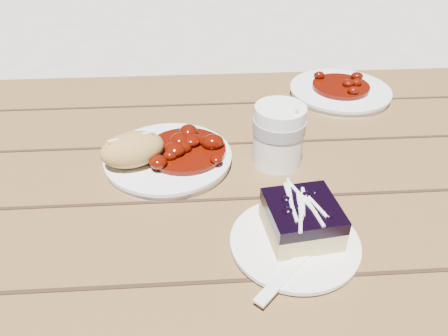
{
  "coord_description": "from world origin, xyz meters",
  "views": [
    {
      "loc": [
        0.3,
        -0.6,
        1.18
      ],
      "look_at": [
        0.34,
        -0.08,
        0.81
      ],
      "focal_mm": 35.0,
      "sensor_mm": 36.0,
      "label": 1
    }
  ],
  "objects": [
    {
      "name": "picnic_table",
      "position": [
        0.0,
        -0.0,
        0.59
      ],
      "size": [
        2.0,
        1.55,
        0.75
      ],
      "color": "brown",
      "rests_on": "ground"
    },
    {
      "name": "main_plate",
      "position": [
        0.25,
        0.03,
        0.76
      ],
      "size": [
        0.21,
        0.21,
        0.02
      ],
      "primitive_type": "cylinder",
      "color": "white",
      "rests_on": "picnic_table"
    },
    {
      "name": "goulash_stew",
      "position": [
        0.28,
        0.03,
        0.79
      ],
      "size": [
        0.14,
        0.14,
        0.04
      ],
      "primitive_type": null,
      "color": "#540C03",
      "rests_on": "main_plate"
    },
    {
      "name": "bread_roll",
      "position": [
        0.19,
        0.01,
        0.79
      ],
      "size": [
        0.12,
        0.1,
        0.05
      ],
      "primitive_type": "ellipsoid",
      "rotation": [
        0.0,
        0.0,
        0.37
      ],
      "color": "#AE8242",
      "rests_on": "main_plate"
    },
    {
      "name": "dessert_plate",
      "position": [
        0.43,
        -0.18,
        0.76
      ],
      "size": [
        0.17,
        0.17,
        0.01
      ],
      "primitive_type": "cylinder",
      "color": "white",
      "rests_on": "picnic_table"
    },
    {
      "name": "blueberry_cake",
      "position": [
        0.44,
        -0.17,
        0.79
      ],
      "size": [
        0.1,
        0.1,
        0.05
      ],
      "rotation": [
        0.0,
        0.0,
        0.13
      ],
      "color": "tan",
      "rests_on": "dessert_plate"
    },
    {
      "name": "fork_dessert",
      "position": [
        0.41,
        -0.24,
        0.76
      ],
      "size": [
        0.13,
        0.13,
        0.0
      ],
      "primitive_type": null,
      "rotation": [
        0.0,
        0.0,
        -0.76
      ],
      "color": "white",
      "rests_on": "dessert_plate"
    },
    {
      "name": "coffee_cup",
      "position": [
        0.44,
        0.02,
        0.8
      ],
      "size": [
        0.08,
        0.08,
        0.11
      ],
      "primitive_type": "cylinder",
      "color": "white",
      "rests_on": "picnic_table"
    },
    {
      "name": "second_plate",
      "position": [
        0.62,
        0.27,
        0.76
      ],
      "size": [
        0.21,
        0.21,
        0.02
      ],
      "primitive_type": "cylinder",
      "color": "white",
      "rests_on": "picnic_table"
    },
    {
      "name": "second_stew",
      "position": [
        0.62,
        0.27,
        0.79
      ],
      "size": [
        0.12,
        0.12,
        0.04
      ],
      "primitive_type": null,
      "color": "#540C03",
      "rests_on": "second_plate"
    }
  ]
}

